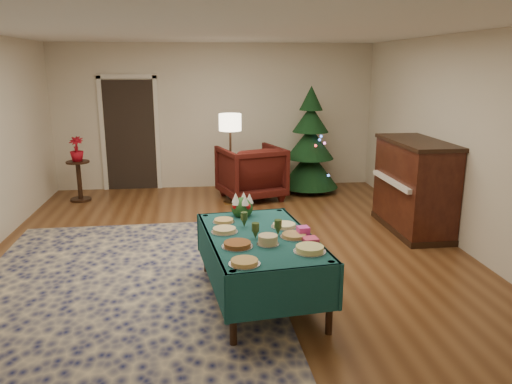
{
  "coord_description": "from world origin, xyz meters",
  "views": [
    {
      "loc": [
        -0.33,
        -6.01,
        2.31
      ],
      "look_at": [
        0.32,
        -0.41,
        0.86
      ],
      "focal_mm": 35.0,
      "sensor_mm": 36.0,
      "label": 1
    }
  ],
  "objects": [
    {
      "name": "room_shell",
      "position": [
        0.0,
        0.0,
        1.35
      ],
      "size": [
        7.0,
        7.0,
        7.0
      ],
      "color": "#593319",
      "rests_on": "ground"
    },
    {
      "name": "doorway",
      "position": [
        -1.6,
        3.48,
        1.1
      ],
      "size": [
        1.08,
        0.04,
        2.16
      ],
      "color": "black",
      "rests_on": "ground"
    },
    {
      "name": "rug",
      "position": [
        -1.16,
        -0.94,
        0.01
      ],
      "size": [
        3.29,
        4.27,
        0.02
      ],
      "primitive_type": "cube",
      "rotation": [
        0.0,
        0.0,
        0.02
      ],
      "color": "#121845",
      "rests_on": "ground"
    },
    {
      "name": "buffet_table",
      "position": [
        0.24,
        -1.41,
        0.55
      ],
      "size": [
        1.23,
        1.87,
        0.68
      ],
      "color": "black",
      "rests_on": "ground"
    },
    {
      "name": "platter_0",
      "position": [
        0.02,
        -2.13,
        0.7
      ],
      "size": [
        0.27,
        0.27,
        0.04
      ],
      "color": "silver",
      "rests_on": "buffet_table"
    },
    {
      "name": "platter_1",
      "position": [
        0.63,
        -1.91,
        0.71
      ],
      "size": [
        0.29,
        0.29,
        0.06
      ],
      "color": "silver",
      "rests_on": "buffet_table"
    },
    {
      "name": "platter_2",
      "position": [
        -0.01,
        -1.71,
        0.7
      ],
      "size": [
        0.29,
        0.29,
        0.05
      ],
      "color": "silver",
      "rests_on": "buffet_table"
    },
    {
      "name": "platter_3",
      "position": [
        0.28,
        -1.68,
        0.73
      ],
      "size": [
        0.21,
        0.21,
        0.09
      ],
      "color": "silver",
      "rests_on": "buffet_table"
    },
    {
      "name": "platter_4",
      "position": [
        0.56,
        -1.51,
        0.7
      ],
      "size": [
        0.27,
        0.27,
        0.04
      ],
      "color": "silver",
      "rests_on": "buffet_table"
    },
    {
      "name": "platter_5",
      "position": [
        -0.1,
        -1.28,
        0.7
      ],
      "size": [
        0.27,
        0.27,
        0.05
      ],
      "color": "silver",
      "rests_on": "buffet_table"
    },
    {
      "name": "platter_6",
      "position": [
        0.52,
        -1.19,
        0.7
      ],
      "size": [
        0.27,
        0.27,
        0.04
      ],
      "color": "silver",
      "rests_on": "buffet_table"
    },
    {
      "name": "platter_7",
      "position": [
        -0.09,
        -0.96,
        0.7
      ],
      "size": [
        0.24,
        0.24,
        0.04
      ],
      "color": "silver",
      "rests_on": "buffet_table"
    },
    {
      "name": "goblet_0",
      "position": [
        0.11,
        -1.13,
        0.77
      ],
      "size": [
        0.07,
        0.07,
        0.16
      ],
      "color": "#2D471E",
      "rests_on": "buffet_table"
    },
    {
      "name": "goblet_1",
      "position": [
        0.42,
        -1.43,
        0.77
      ],
      "size": [
        0.07,
        0.07,
        0.16
      ],
      "color": "#2D471E",
      "rests_on": "buffet_table"
    },
    {
      "name": "goblet_2",
      "position": [
        0.19,
        -1.5,
        0.77
      ],
      "size": [
        0.07,
        0.07,
        0.16
      ],
      "color": "#2D471E",
      "rests_on": "buffet_table"
    },
    {
      "name": "napkin_stack",
      "position": [
        0.69,
        -1.63,
        0.7
      ],
      "size": [
        0.15,
        0.15,
        0.04
      ],
      "primitive_type": "cube",
      "rotation": [
        0.0,
        0.0,
        0.12
      ],
      "color": "#DD3D69",
      "rests_on": "buffet_table"
    },
    {
      "name": "gift_box",
      "position": [
        0.66,
        -1.47,
        0.73
      ],
      "size": [
        0.12,
        0.12,
        0.09
      ],
      "primitive_type": "cube",
      "rotation": [
        0.0,
        0.0,
        0.12
      ],
      "color": "#E03EB2",
      "rests_on": "buffet_table"
    },
    {
      "name": "centerpiece",
      "position": [
        0.12,
        -0.74,
        0.8
      ],
      "size": [
        0.25,
        0.25,
        0.28
      ],
      "color": "#1E4C1E",
      "rests_on": "buffet_table"
    },
    {
      "name": "armchair",
      "position": [
        0.57,
        2.51,
        0.52
      ],
      "size": [
        1.24,
        1.2,
        1.03
      ],
      "primitive_type": "imported",
      "rotation": [
        0.0,
        0.0,
        3.45
      ],
      "color": "#44120E",
      "rests_on": "ground"
    },
    {
      "name": "floor_lamp",
      "position": [
        0.19,
        2.23,
        1.29
      ],
      "size": [
        0.37,
        0.37,
        1.53
      ],
      "color": "#A57F3F",
      "rests_on": "ground"
    },
    {
      "name": "side_table",
      "position": [
        -2.41,
        2.71,
        0.34
      ],
      "size": [
        0.39,
        0.39,
        0.7
      ],
      "color": "black",
      "rests_on": "ground"
    },
    {
      "name": "potted_plant",
      "position": [
        -2.41,
        2.71,
        0.82
      ],
      "size": [
        0.24,
        0.42,
        0.24
      ],
      "primitive_type": "imported",
      "color": "#A40B19",
      "rests_on": "side_table"
    },
    {
      "name": "christmas_tree",
      "position": [
        1.7,
        2.9,
        0.88
      ],
      "size": [
        1.34,
        1.34,
        1.95
      ],
      "color": "black",
      "rests_on": "ground"
    },
    {
      "name": "piano",
      "position": [
        2.66,
        0.5,
        0.64
      ],
      "size": [
        0.72,
        1.51,
        1.3
      ],
      "color": "black",
      "rests_on": "ground"
    }
  ]
}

